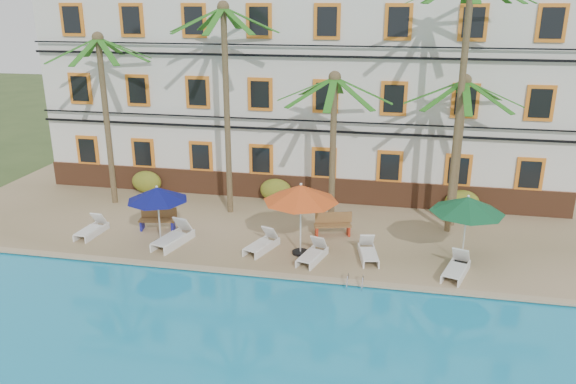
% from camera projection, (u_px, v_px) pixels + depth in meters
% --- Properties ---
extents(ground, '(100.00, 100.00, 0.00)m').
position_uv_depth(ground, '(256.00, 269.00, 20.52)').
color(ground, '#384C23').
rests_on(ground, ground).
extents(pool_deck, '(30.00, 12.00, 0.25)m').
position_uv_depth(pool_deck, '(284.00, 217.00, 25.12)').
color(pool_deck, tan).
rests_on(pool_deck, ground).
extents(pool_coping, '(30.00, 0.35, 0.06)m').
position_uv_depth(pool_coping, '(250.00, 273.00, 19.59)').
color(pool_coping, tan).
rests_on(pool_coping, pool_deck).
extents(hotel_building, '(25.40, 6.44, 10.22)m').
position_uv_depth(hotel_building, '(304.00, 83.00, 28.05)').
color(hotel_building, silver).
rests_on(hotel_building, pool_deck).
extents(palm_a, '(4.61, 4.61, 7.79)m').
position_uv_depth(palm_a, '(104.00, 96.00, 24.91)').
color(palm_a, brown).
rests_on(palm_a, pool_deck).
extents(palm_b, '(4.61, 4.61, 9.06)m').
position_uv_depth(palm_b, '(226.00, 83.00, 23.52)').
color(palm_b, brown).
rests_on(palm_b, pool_deck).
extents(palm_c, '(4.61, 4.61, 6.45)m').
position_uv_depth(palm_c, '(333.00, 126.00, 22.60)').
color(palm_c, brown).
rests_on(palm_c, pool_deck).
extents(palm_d, '(4.61, 4.61, 10.18)m').
position_uv_depth(palm_d, '(463.00, 75.00, 21.20)').
color(palm_d, brown).
rests_on(palm_d, pool_deck).
extents(palm_e, '(4.61, 4.61, 6.35)m').
position_uv_depth(palm_e, '(460.00, 128.00, 22.52)').
color(palm_e, brown).
rests_on(palm_e, pool_deck).
extents(shrub_left, '(1.50, 0.90, 1.10)m').
position_uv_depth(shrub_left, '(147.00, 182.00, 27.74)').
color(shrub_left, '#30611B').
rests_on(shrub_left, pool_deck).
extents(shrub_mid, '(1.50, 0.90, 1.10)m').
position_uv_depth(shrub_mid, '(276.00, 190.00, 26.52)').
color(shrub_mid, '#30611B').
rests_on(shrub_mid, pool_deck).
extents(shrub_right, '(1.50, 0.90, 1.10)m').
position_uv_depth(shrub_right, '(462.00, 202.00, 24.94)').
color(shrub_right, '#30611B').
rests_on(shrub_right, pool_deck).
extents(umbrella_blue, '(2.37, 2.37, 2.38)m').
position_uv_depth(umbrella_blue, '(157.00, 194.00, 21.45)').
color(umbrella_blue, black).
rests_on(umbrella_blue, pool_deck).
extents(umbrella_red, '(2.80, 2.80, 2.80)m').
position_uv_depth(umbrella_red, '(301.00, 194.00, 20.39)').
color(umbrella_red, black).
rests_on(umbrella_red, pool_deck).
extents(umbrella_green, '(2.62, 2.62, 2.62)m').
position_uv_depth(umbrella_green, '(468.00, 205.00, 19.69)').
color(umbrella_green, black).
rests_on(umbrella_green, pool_deck).
extents(lounger_a, '(0.72, 1.71, 0.79)m').
position_uv_depth(lounger_a, '(92.00, 229.00, 22.80)').
color(lounger_a, white).
rests_on(lounger_a, pool_deck).
extents(lounger_b, '(1.18, 2.11, 0.94)m').
position_uv_depth(lounger_b, '(174.00, 237.00, 21.89)').
color(lounger_b, white).
rests_on(lounger_b, pool_deck).
extents(lounger_c, '(1.16, 1.82, 0.81)m').
position_uv_depth(lounger_c, '(262.00, 244.00, 21.39)').
color(lounger_c, white).
rests_on(lounger_c, pool_deck).
extents(lounger_d, '(1.01, 1.77, 0.79)m').
position_uv_depth(lounger_d, '(313.00, 254.00, 20.54)').
color(lounger_d, white).
rests_on(lounger_d, pool_deck).
extents(lounger_e, '(0.91, 1.76, 0.79)m').
position_uv_depth(lounger_e, '(368.00, 252.00, 20.69)').
color(lounger_e, white).
rests_on(lounger_e, pool_deck).
extents(lounger_f, '(1.14, 1.87, 0.83)m').
position_uv_depth(lounger_f, '(456.00, 268.00, 19.43)').
color(lounger_f, white).
rests_on(lounger_f, pool_deck).
extents(bench_left, '(1.56, 0.71, 0.93)m').
position_uv_depth(bench_left, '(158.00, 219.00, 23.27)').
color(bench_left, olive).
rests_on(bench_left, pool_deck).
extents(bench_right, '(1.57, 0.85, 0.93)m').
position_uv_depth(bench_right, '(332.00, 224.00, 22.74)').
color(bench_right, olive).
rests_on(bench_right, pool_deck).
extents(pool_ladder, '(0.54, 0.74, 0.74)m').
position_uv_depth(pool_ladder, '(355.00, 285.00, 18.83)').
color(pool_ladder, silver).
rests_on(pool_ladder, ground).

